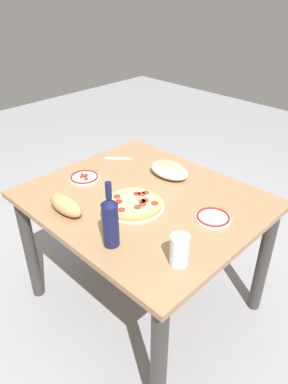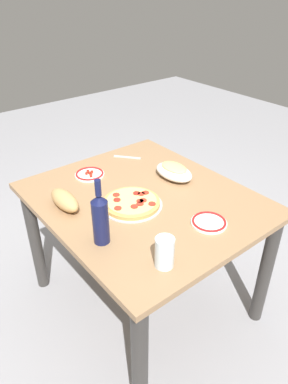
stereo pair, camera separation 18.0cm
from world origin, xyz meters
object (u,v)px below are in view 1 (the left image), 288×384
Objects in this scene: wine_bottle at (110,221)px; side_plate_near at (213,218)px; baked_pasta_dish at (169,169)px; dining_table at (144,217)px; bread_loaf at (66,205)px; pepperoni_pizza at (133,204)px; water_glass at (179,250)px; side_plate_far at (84,177)px.

side_plate_near is at bearing -114.10° from wine_bottle.
wine_bottle is (-0.22, 0.61, 0.08)m from baked_pasta_dish.
wine_bottle is 1.81× the size of side_plate_near.
baked_pasta_dish is at bearing -77.70° from dining_table.
side_plate_near is 0.75× the size of bread_loaf.
wine_bottle reaches higher than bread_loaf.
baked_pasta_dish is 0.81× the size of wine_bottle.
pepperoni_pizza is 2.34× the size of water_glass.
side_plate_far is (0.37, 0.10, 0.13)m from dining_table.
water_glass is 0.79× the size of side_plate_near.
pepperoni_pizza is at bearing -61.84° from wine_bottle.
bread_loaf is (0.11, 0.61, 0.00)m from baked_pasta_dish.
dining_table is at bearing -65.59° from wine_bottle.
water_glass reaches higher than dining_table.
wine_bottle is at bearing 109.56° from baked_pasta_dish.
side_plate_near is (-0.34, -0.18, -0.01)m from pepperoni_pizza.
side_plate_far is (0.39, 0.00, -0.01)m from pepperoni_pizza.
water_glass is at bearing 150.29° from dining_table.
water_glass is at bearing -169.93° from bread_loaf.
side_plate_near is at bearing -77.45° from water_glass.
baked_pasta_dish is 1.45× the size of side_plate_far.
bread_loaf reaches higher than side_plate_far.
side_plate_far reaches higher than side_plate_near.
bread_loaf is at bearing 65.09° from dining_table.
pepperoni_pizza is 1.39× the size of bread_loaf.
dining_table is at bearing -114.91° from bread_loaf.
wine_bottle is 0.50m from side_plate_near.
water_glass is 0.61m from bread_loaf.
bread_loaf reaches higher than side_plate_near.
bread_loaf is at bearing 79.87° from baked_pasta_dish.
dining_table is 3.74× the size of pepperoni_pizza.
water_glass is (-0.42, 0.15, 0.05)m from pepperoni_pizza.
pepperoni_pizza reaches higher than side_plate_near.
wine_bottle reaches higher than side_plate_far.
baked_pasta_dish is 0.45m from side_plate_near.
baked_pasta_dish is 1.46× the size of side_plate_near.
baked_pasta_dish is at bearing -77.56° from pepperoni_pizza.
wine_bottle is at bearing 114.41° from dining_table.
side_plate_far is at bearing -51.97° from bread_loaf.
wine_bottle is at bearing 179.73° from bread_loaf.
side_plate_far is at bearing 48.56° from baked_pasta_dish.
water_glass is 0.78× the size of side_plate_far.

